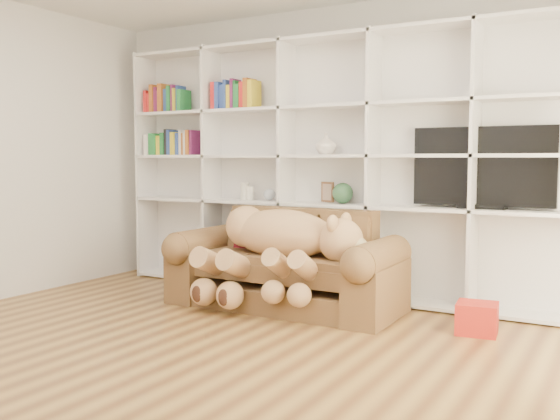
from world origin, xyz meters
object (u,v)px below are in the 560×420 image
Objects in this scene: sofa at (286,271)px; teddy_bear at (278,244)px; gift_box at (477,318)px; tv at (483,168)px.

teddy_bear reaches higher than sofa.
gift_box is at bearing -3.40° from teddy_bear.
sofa is 1.63m from gift_box.
teddy_bear is at bearing -175.47° from gift_box.
gift_box is 0.25× the size of tv.
gift_box is (1.62, -0.04, -0.20)m from sofa.
gift_box is at bearing -1.43° from sofa.
sofa is at bearing 178.57° from gift_box.
gift_box is (1.60, 0.13, -0.45)m from teddy_bear.
tv is at bearing 23.06° from sofa.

